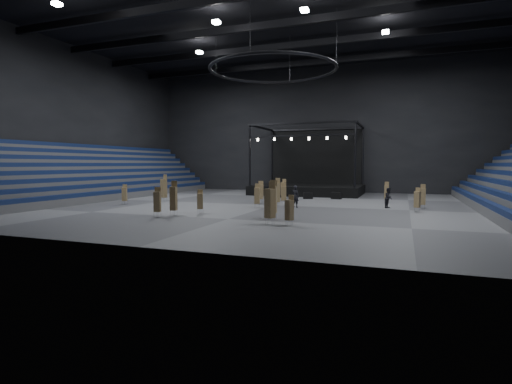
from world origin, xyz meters
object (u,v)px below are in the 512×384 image
(flight_case_right, at_px, (336,196))
(chair_stack_3, at_px, (125,194))
(chair_stack_2, at_px, (260,191))
(chair_stack_13, at_px, (271,206))
(chair_stack_6, at_px, (283,188))
(chair_stack_12, at_px, (417,199))
(chair_stack_0, at_px, (174,198))
(chair_stack_16, at_px, (273,199))
(man_center, at_px, (295,196))
(flight_case_mid, at_px, (308,196))
(chair_stack_5, at_px, (387,192))
(chair_stack_1, at_px, (157,201))
(chair_stack_8, at_px, (270,203))
(chair_stack_7, at_px, (200,201))
(chair_stack_14, at_px, (284,193))
(chair_stack_11, at_px, (276,192))
(chair_stack_10, at_px, (289,209))
(chair_stack_9, at_px, (164,188))
(crew_member, at_px, (389,198))
(chair_stack_15, at_px, (423,196))
(chair_stack_4, at_px, (257,195))
(stage, at_px, (309,183))
(flight_case_left, at_px, (280,194))

(flight_case_right, relative_size, chair_stack_3, 0.58)
(chair_stack_2, xyz_separation_m, chair_stack_13, (4.86, -11.19, -0.21))
(flight_case_right, distance_m, chair_stack_6, 6.11)
(chair_stack_13, bearing_deg, chair_stack_12, 47.21)
(chair_stack_0, xyz_separation_m, chair_stack_16, (7.92, 0.74, 0.08))
(flight_case_right, xyz_separation_m, man_center, (-2.18, -10.18, 0.64))
(flight_case_mid, xyz_separation_m, chair_stack_3, (-15.67, -12.59, 0.70))
(chair_stack_5, bearing_deg, chair_stack_2, -156.32)
(man_center, bearing_deg, chair_stack_1, 67.95)
(chair_stack_12, bearing_deg, chair_stack_2, -169.61)
(chair_stack_8, bearing_deg, chair_stack_5, 92.64)
(chair_stack_7, bearing_deg, flight_case_mid, 48.18)
(flight_case_right, xyz_separation_m, chair_stack_6, (-5.87, -1.51, 0.81))
(chair_stack_8, bearing_deg, chair_stack_14, 124.80)
(chair_stack_0, relative_size, chair_stack_2, 1.19)
(chair_stack_1, bearing_deg, chair_stack_5, 27.72)
(chair_stack_0, distance_m, chair_stack_11, 10.57)
(chair_stack_10, bearing_deg, chair_stack_11, 136.45)
(chair_stack_14, bearing_deg, chair_stack_9, 166.99)
(chair_stack_5, xyz_separation_m, chair_stack_13, (-7.25, -16.30, -0.12))
(chair_stack_11, xyz_separation_m, crew_member, (9.99, 2.40, -0.46))
(chair_stack_0, xyz_separation_m, chair_stack_15, (18.52, 11.82, -0.23))
(flight_case_right, distance_m, chair_stack_0, 21.39)
(chair_stack_5, bearing_deg, chair_stack_3, -155.07)
(chair_stack_1, height_order, chair_stack_4, chair_stack_1)
(chair_stack_11, relative_size, chair_stack_13, 1.40)
(chair_stack_16, bearing_deg, chair_stack_5, 57.66)
(chair_stack_2, height_order, chair_stack_10, chair_stack_2)
(flight_case_mid, distance_m, chair_stack_15, 13.57)
(chair_stack_6, height_order, man_center, chair_stack_6)
(stage, xyz_separation_m, chair_stack_7, (-3.50, -24.49, -0.40))
(chair_stack_0, xyz_separation_m, chair_stack_2, (3.12, 11.38, -0.14))
(chair_stack_1, relative_size, chair_stack_12, 1.12)
(chair_stack_5, distance_m, chair_stack_9, 23.44)
(chair_stack_2, distance_m, chair_stack_13, 12.20)
(chair_stack_3, distance_m, crew_member, 25.39)
(flight_case_mid, bearing_deg, chair_stack_13, -85.47)
(chair_stack_3, relative_size, chair_stack_10, 0.99)
(stage, xyz_separation_m, chair_stack_4, (-0.62, -18.92, -0.29))
(chair_stack_4, relative_size, crew_member, 1.20)
(chair_stack_0, xyz_separation_m, chair_stack_3, (-9.11, 5.58, -0.31))
(chair_stack_7, bearing_deg, chair_stack_4, 38.24)
(chair_stack_10, xyz_separation_m, chair_stack_15, (8.59, 13.81, 0.07))
(flight_case_left, bearing_deg, chair_stack_14, -71.10)
(stage, xyz_separation_m, crew_member, (10.73, -14.89, -0.52))
(chair_stack_4, distance_m, chair_stack_11, 2.13)
(chair_stack_4, relative_size, chair_stack_15, 1.01)
(chair_stack_13, distance_m, chair_stack_16, 0.70)
(chair_stack_7, bearing_deg, chair_stack_8, -51.73)
(chair_stack_13, bearing_deg, flight_case_mid, 99.98)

